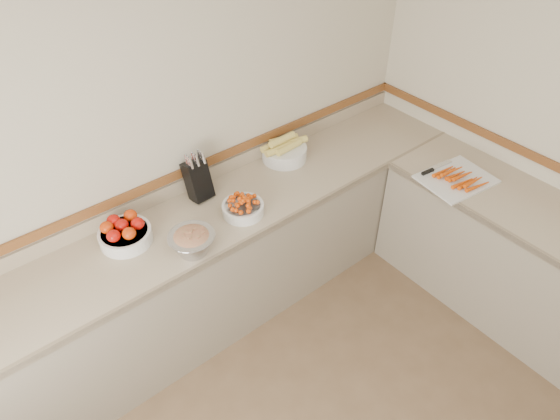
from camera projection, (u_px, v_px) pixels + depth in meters
back_wall at (167, 142)px, 3.02m from camera, size 4.00×0.00×4.00m
counter_back at (210, 269)px, 3.37m from camera, size 4.00×0.65×1.08m
dishwasher at (537, 275)px, 3.36m from camera, size 0.63×0.60×0.84m
knife_block at (198, 179)px, 3.17m from camera, size 0.15×0.18×0.34m
tomato_bowl at (125, 233)px, 2.89m from camera, size 0.31×0.31×0.15m
cherry_tomato_bowl at (243, 207)px, 3.10m from camera, size 0.26×0.26×0.14m
corn_bowl at (284, 150)px, 3.54m from camera, size 0.36×0.32×0.19m
rhubarb_bowl at (192, 241)px, 2.82m from camera, size 0.27×0.27×0.15m
cutting_board at (457, 178)px, 3.38m from camera, size 0.51×0.43×0.07m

